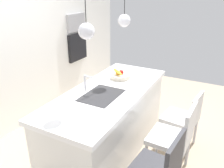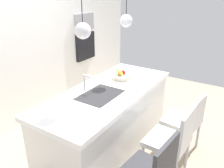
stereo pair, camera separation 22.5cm
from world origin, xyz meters
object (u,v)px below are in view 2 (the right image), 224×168
(fruit_bowl, at_px, (122,76))
(microwave, at_px, (84,22))
(chair_middle, at_px, (173,139))
(oven, at_px, (85,46))
(chair_far, at_px, (186,120))

(fruit_bowl, xyz_separation_m, microwave, (1.06, 1.52, 0.52))
(chair_middle, bearing_deg, fruit_bowl, 65.71)
(fruit_bowl, distance_m, oven, 1.86)
(oven, relative_size, chair_far, 0.66)
(fruit_bowl, height_order, chair_middle, fruit_bowl)
(fruit_bowl, xyz_separation_m, chair_middle, (-0.43, -0.95, -0.45))
(chair_middle, bearing_deg, chair_far, 0.80)
(fruit_bowl, relative_size, microwave, 0.53)
(microwave, height_order, chair_far, microwave)
(oven, xyz_separation_m, chair_far, (-0.93, -2.47, -0.51))
(microwave, xyz_separation_m, chair_far, (-0.93, -2.47, -1.01))
(chair_middle, height_order, chair_far, chair_middle)
(oven, height_order, chair_middle, oven)
(fruit_bowl, height_order, microwave, microwave)
(fruit_bowl, relative_size, chair_far, 0.34)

